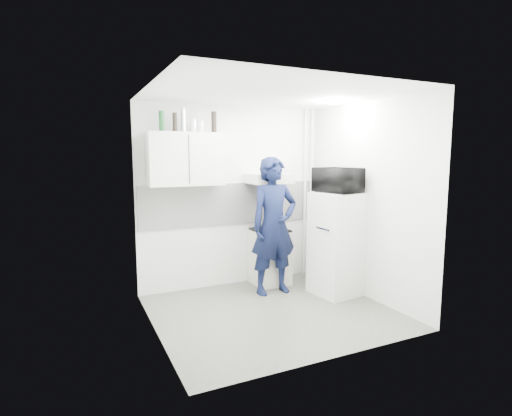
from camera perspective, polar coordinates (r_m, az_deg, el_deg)
name	(u,v)px	position (r m, az deg, el deg)	size (l,w,h in m)	color
floor	(272,312)	(5.04, 2.35, -14.59)	(2.80, 2.80, 0.00)	#57574F
ceiling	(274,93)	(4.73, 2.52, 16.06)	(2.80, 2.80, 0.00)	white
wall_back	(233,197)	(5.84, -3.27, 1.62)	(2.80, 2.80, 0.00)	silver
wall_left	(153,214)	(4.25, -14.52, -0.78)	(2.60, 2.60, 0.00)	silver
wall_right	(366,201)	(5.50, 15.46, 1.00)	(2.60, 2.60, 0.00)	silver
person	(274,226)	(5.47, 2.57, -2.57)	(0.69, 0.45, 1.88)	black
stove	(270,257)	(5.97, 1.98, -7.04)	(0.50, 0.50, 0.80)	silver
fridge	(336,244)	(5.58, 11.42, -5.02)	(0.58, 0.58, 1.40)	white
stove_top	(270,230)	(5.88, 2.00, -3.14)	(0.48, 0.48, 0.03)	black
saucepan	(267,225)	(5.89, 1.52, -2.46)	(0.19, 0.19, 0.10)	silver
microwave	(338,180)	(5.46, 11.66, 3.92)	(0.41, 0.60, 0.33)	black
bottle_b	(161,121)	(5.35, -13.35, 11.97)	(0.07, 0.07, 0.26)	#144C1E
bottle_c	(175,122)	(5.39, -11.52, 11.90)	(0.06, 0.06, 0.25)	black
bottle_d	(183,120)	(5.42, -10.35, 12.20)	(0.07, 0.07, 0.30)	silver
canister_a	(193,126)	(5.45, -8.95, 11.56)	(0.07, 0.07, 0.18)	#B2B7BC
canister_b	(201,127)	(5.48, -7.92, 11.43)	(0.08, 0.08, 0.16)	#B2B7BC
bottle_e	(214,122)	(5.54, -6.03, 12.07)	(0.07, 0.07, 0.29)	black
upper_cabinet	(185,159)	(5.41, -10.05, 6.89)	(1.00, 0.35, 0.70)	white
range_hood	(268,178)	(5.78, 1.79, 4.25)	(0.60, 0.50, 0.14)	silver
backsplash	(234,204)	(5.84, -3.21, 0.63)	(2.74, 0.03, 0.60)	white
pipe_a	(311,194)	(6.37, 7.91, 2.04)	(0.05, 0.05, 2.60)	silver
pipe_b	(305,194)	(6.31, 7.00, 2.00)	(0.04, 0.04, 2.60)	silver
ceiling_spot_fixture	(335,103)	(5.42, 11.20, 14.50)	(0.10, 0.10, 0.02)	white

